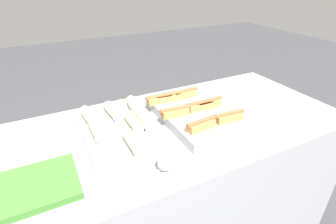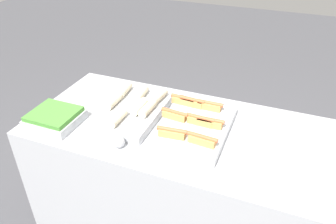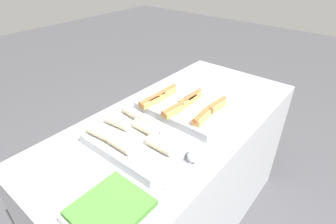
{
  "view_description": "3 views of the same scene",
  "coord_description": "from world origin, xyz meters",
  "px_view_note": "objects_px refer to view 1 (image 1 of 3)",
  "views": [
    {
      "loc": [
        -0.56,
        -0.96,
        1.57
      ],
      "look_at": [
        -0.07,
        0.0,
        0.98
      ],
      "focal_mm": 28.0,
      "sensor_mm": 36.0,
      "label": 1
    },
    {
      "loc": [
        0.47,
        -1.37,
        1.92
      ],
      "look_at": [
        -0.07,
        0.0,
        0.98
      ],
      "focal_mm": 35.0,
      "sensor_mm": 36.0,
      "label": 2
    },
    {
      "loc": [
        -0.97,
        -0.74,
        1.72
      ],
      "look_at": [
        -0.07,
        0.0,
        0.98
      ],
      "focal_mm": 28.0,
      "sensor_mm": 36.0,
      "label": 3
    }
  ],
  "objects_px": {
    "tray_hotdogs": "(195,113)",
    "serving_spoon_far": "(119,105)",
    "tray_side_front": "(41,191)",
    "serving_spoon_near": "(163,165)",
    "tray_wraps": "(122,131)"
  },
  "relations": [
    {
      "from": "tray_hotdogs",
      "to": "serving_spoon_far",
      "type": "xyz_separation_m",
      "value": [
        -0.31,
        0.27,
        -0.01
      ]
    },
    {
      "from": "tray_hotdogs",
      "to": "tray_side_front",
      "type": "xyz_separation_m",
      "value": [
        -0.73,
        -0.22,
        0.0
      ]
    },
    {
      "from": "tray_side_front",
      "to": "serving_spoon_far",
      "type": "xyz_separation_m",
      "value": [
        0.42,
        0.49,
        -0.01
      ]
    },
    {
      "from": "serving_spoon_near",
      "to": "serving_spoon_far",
      "type": "distance_m",
      "value": 0.54
    },
    {
      "from": "tray_hotdogs",
      "to": "tray_wraps",
      "type": "height_order",
      "value": "same"
    },
    {
      "from": "tray_wraps",
      "to": "serving_spoon_near",
      "type": "bearing_deg",
      "value": -77.02
    },
    {
      "from": "serving_spoon_near",
      "to": "serving_spoon_far",
      "type": "relative_size",
      "value": 0.95
    },
    {
      "from": "tray_wraps",
      "to": "serving_spoon_far",
      "type": "relative_size",
      "value": 1.83
    },
    {
      "from": "serving_spoon_near",
      "to": "tray_hotdogs",
      "type": "bearing_deg",
      "value": 41.12
    },
    {
      "from": "tray_wraps",
      "to": "tray_hotdogs",
      "type": "bearing_deg",
      "value": -0.72
    },
    {
      "from": "tray_side_front",
      "to": "serving_spoon_far",
      "type": "relative_size",
      "value": 1.03
    },
    {
      "from": "tray_wraps",
      "to": "serving_spoon_far",
      "type": "distance_m",
      "value": 0.27
    },
    {
      "from": "tray_side_front",
      "to": "serving_spoon_near",
      "type": "height_order",
      "value": "tray_side_front"
    },
    {
      "from": "tray_side_front",
      "to": "serving_spoon_near",
      "type": "bearing_deg",
      "value": -7.1
    },
    {
      "from": "serving_spoon_far",
      "to": "tray_wraps",
      "type": "bearing_deg",
      "value": -104.95
    }
  ]
}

